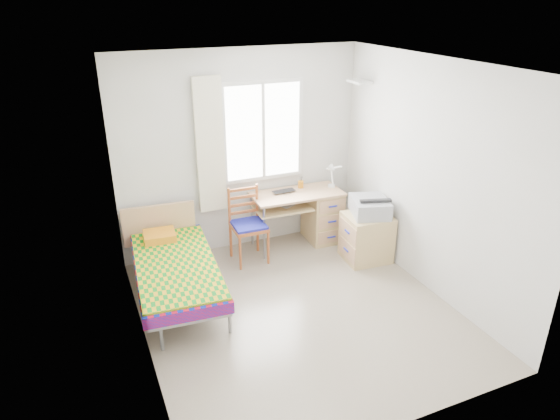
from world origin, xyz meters
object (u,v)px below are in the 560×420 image
object	(u,v)px
cabinet	(366,237)
printer	(370,206)
desk	(318,213)
chair	(248,220)
bed	(175,266)

from	to	relation	value
cabinet	printer	world-z (taller)	printer
desk	printer	bearing A→B (deg)	-60.64
desk	cabinet	world-z (taller)	desk
chair	cabinet	world-z (taller)	chair
desk	chair	bearing A→B (deg)	-171.13
bed	cabinet	xyz separation A→B (m)	(2.44, -0.11, -0.08)
desk	printer	size ratio (longest dim) A/B	2.00
bed	printer	bearing A→B (deg)	2.79
bed	desk	xyz separation A→B (m)	(2.12, 0.62, 0.02)
chair	cabinet	bearing A→B (deg)	-22.29
cabinet	bed	bearing A→B (deg)	-178.00
desk	printer	xyz separation A→B (m)	(0.36, -0.71, 0.31)
desk	cabinet	distance (m)	0.81
printer	chair	bearing A→B (deg)	174.89
cabinet	printer	distance (m)	0.42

